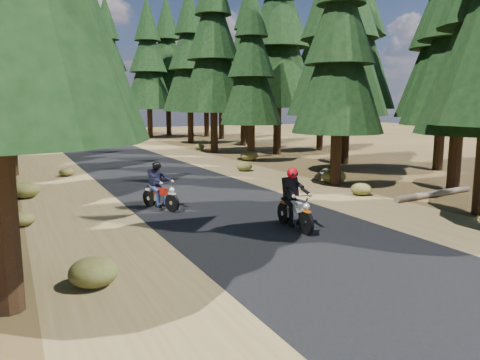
# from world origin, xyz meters

# --- Properties ---
(ground) EXTENTS (120.00, 120.00, 0.00)m
(ground) POSITION_xyz_m (0.00, 0.00, 0.00)
(ground) COLOR #423017
(ground) RESTS_ON ground
(road) EXTENTS (6.00, 100.00, 0.01)m
(road) POSITION_xyz_m (0.00, 5.00, 0.01)
(road) COLOR black
(road) RESTS_ON ground
(shoulder_l) EXTENTS (3.20, 100.00, 0.01)m
(shoulder_l) POSITION_xyz_m (-4.60, 5.00, 0.00)
(shoulder_l) COLOR brown
(shoulder_l) RESTS_ON ground
(shoulder_r) EXTENTS (3.20, 100.00, 0.01)m
(shoulder_r) POSITION_xyz_m (4.60, 5.00, 0.00)
(shoulder_r) COLOR brown
(shoulder_r) RESTS_ON ground
(pine_forest) EXTENTS (34.59, 55.08, 16.32)m
(pine_forest) POSITION_xyz_m (-0.02, 21.05, 7.89)
(pine_forest) COLOR black
(pine_forest) RESTS_ON ground
(log_near) EXTENTS (4.02, 3.83, 0.32)m
(log_near) POSITION_xyz_m (8.00, 7.63, 0.16)
(log_near) COLOR #4C4233
(log_near) RESTS_ON ground
(log_far) EXTENTS (4.23, 0.66, 0.24)m
(log_far) POSITION_xyz_m (7.80, 0.75, 0.12)
(log_far) COLOR #4C4233
(log_far) RESTS_ON ground
(understory_shrubs) EXTENTS (15.16, 31.39, 0.65)m
(understory_shrubs) POSITION_xyz_m (1.14, 7.01, 0.28)
(understory_shrubs) COLOR #474C1E
(understory_shrubs) RESTS_ON ground
(rider_lead) EXTENTS (0.68, 1.94, 1.71)m
(rider_lead) POSITION_xyz_m (0.55, -0.82, 0.57)
(rider_lead) COLOR silver
(rider_lead) RESTS_ON road
(rider_follow) EXTENTS (1.20, 1.85, 1.59)m
(rider_follow) POSITION_xyz_m (-2.08, 3.24, 0.54)
(rider_follow) COLOR maroon
(rider_follow) RESTS_ON road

